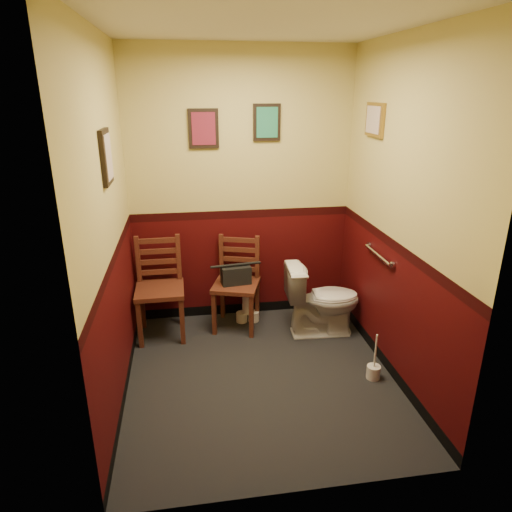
# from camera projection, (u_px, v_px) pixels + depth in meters

# --- Properties ---
(floor) EXTENTS (2.20, 2.40, 0.00)m
(floor) POSITION_uv_depth(u_px,v_px,m) (261.00, 376.00, 3.87)
(floor) COLOR black
(floor) RESTS_ON ground
(ceiling) EXTENTS (2.20, 2.40, 0.00)m
(ceiling) POSITION_uv_depth(u_px,v_px,m) (262.00, 22.00, 2.95)
(ceiling) COLOR silver
(ceiling) RESTS_ON ground
(wall_back) EXTENTS (2.20, 0.00, 2.70)m
(wall_back) POSITION_uv_depth(u_px,v_px,m) (241.00, 190.00, 4.52)
(wall_back) COLOR #380608
(wall_back) RESTS_ON ground
(wall_front) EXTENTS (2.20, 0.00, 2.70)m
(wall_front) POSITION_uv_depth(u_px,v_px,m) (300.00, 288.00, 2.30)
(wall_front) COLOR #380608
(wall_front) RESTS_ON ground
(wall_left) EXTENTS (0.00, 2.40, 2.70)m
(wall_left) POSITION_uv_depth(u_px,v_px,m) (109.00, 230.00, 3.25)
(wall_left) COLOR #380608
(wall_left) RESTS_ON ground
(wall_right) EXTENTS (0.00, 2.40, 2.70)m
(wall_right) POSITION_uv_depth(u_px,v_px,m) (400.00, 217.00, 3.57)
(wall_right) COLOR #380608
(wall_right) RESTS_ON ground
(grab_bar) EXTENTS (0.05, 0.56, 0.06)m
(grab_bar) POSITION_uv_depth(u_px,v_px,m) (378.00, 255.00, 3.93)
(grab_bar) COLOR silver
(grab_bar) RESTS_ON wall_right
(framed_print_back_a) EXTENTS (0.28, 0.04, 0.36)m
(framed_print_back_a) POSITION_uv_depth(u_px,v_px,m) (204.00, 129.00, 4.25)
(framed_print_back_a) COLOR black
(framed_print_back_a) RESTS_ON wall_back
(framed_print_back_b) EXTENTS (0.26, 0.04, 0.34)m
(framed_print_back_b) POSITION_uv_depth(u_px,v_px,m) (267.00, 122.00, 4.32)
(framed_print_back_b) COLOR black
(framed_print_back_b) RESTS_ON wall_back
(framed_print_left) EXTENTS (0.04, 0.30, 0.38)m
(framed_print_left) POSITION_uv_depth(u_px,v_px,m) (106.00, 157.00, 3.17)
(framed_print_left) COLOR black
(framed_print_left) RESTS_ON wall_left
(framed_print_right) EXTENTS (0.04, 0.34, 0.28)m
(framed_print_right) POSITION_uv_depth(u_px,v_px,m) (375.00, 120.00, 3.88)
(framed_print_right) COLOR olive
(framed_print_right) RESTS_ON wall_right
(toilet) EXTENTS (0.75, 0.44, 0.71)m
(toilet) POSITION_uv_depth(u_px,v_px,m) (322.00, 300.00, 4.46)
(toilet) COLOR white
(toilet) RESTS_ON floor
(toilet_brush) EXTENTS (0.12, 0.12, 0.41)m
(toilet_brush) POSITION_uv_depth(u_px,v_px,m) (373.00, 371.00, 3.83)
(toilet_brush) COLOR silver
(toilet_brush) RESTS_ON floor
(chair_left) EXTENTS (0.46, 0.46, 0.98)m
(chair_left) POSITION_uv_depth(u_px,v_px,m) (160.00, 288.00, 4.40)
(chair_left) COLOR #59281A
(chair_left) RESTS_ON floor
(chair_right) EXTENTS (0.54, 0.54, 0.93)m
(chair_right) POSITION_uv_depth(u_px,v_px,m) (237.00, 283.00, 4.57)
(chair_right) COLOR #59281A
(chair_right) RESTS_ON floor
(handbag) EXTENTS (0.30, 0.18, 0.21)m
(handbag) POSITION_uv_depth(u_px,v_px,m) (236.00, 275.00, 4.49)
(handbag) COLOR black
(handbag) RESTS_ON chair_right
(tp_stack) EXTENTS (0.24, 0.15, 0.31)m
(tp_stack) POSITION_uv_depth(u_px,v_px,m) (248.00, 310.00, 4.74)
(tp_stack) COLOR silver
(tp_stack) RESTS_ON floor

